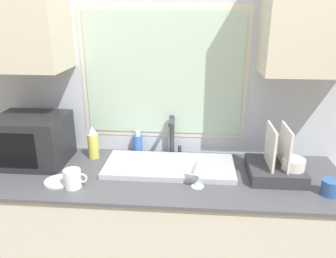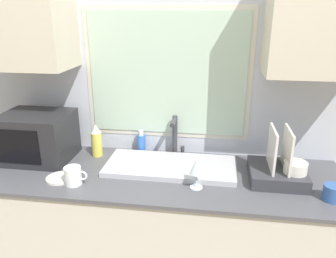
{
  "view_description": "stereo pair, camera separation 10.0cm",
  "coord_description": "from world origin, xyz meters",
  "px_view_note": "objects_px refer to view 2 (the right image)",
  "views": [
    {
      "loc": [
        0.19,
        -1.33,
        1.79
      ],
      "look_at": [
        0.06,
        0.28,
        1.2
      ],
      "focal_mm": 35.0,
      "sensor_mm": 36.0,
      "label": 1
    },
    {
      "loc": [
        0.29,
        -1.32,
        1.79
      ],
      "look_at": [
        0.06,
        0.28,
        1.2
      ],
      "focal_mm": 35.0,
      "sensor_mm": 36.0,
      "label": 2
    }
  ],
  "objects_px": {
    "dish_rack": "(279,169)",
    "spray_bottle": "(97,141)",
    "faucet": "(175,134)",
    "soap_bottle": "(141,143)",
    "wine_glass": "(197,167)",
    "microwave": "(37,137)",
    "mug_near_sink": "(73,176)"
  },
  "relations": [
    {
      "from": "microwave",
      "to": "mug_near_sink",
      "type": "bearing_deg",
      "value": -39.07
    },
    {
      "from": "wine_glass",
      "to": "microwave",
      "type": "bearing_deg",
      "value": 167.37
    },
    {
      "from": "microwave",
      "to": "dish_rack",
      "type": "xyz_separation_m",
      "value": [
        1.42,
        -0.07,
        -0.08
      ]
    },
    {
      "from": "microwave",
      "to": "soap_bottle",
      "type": "relative_size",
      "value": 2.7
    },
    {
      "from": "dish_rack",
      "to": "spray_bottle",
      "type": "relative_size",
      "value": 1.42
    },
    {
      "from": "mug_near_sink",
      "to": "microwave",
      "type": "bearing_deg",
      "value": 140.93
    },
    {
      "from": "spray_bottle",
      "to": "soap_bottle",
      "type": "bearing_deg",
      "value": 19.48
    },
    {
      "from": "dish_rack",
      "to": "wine_glass",
      "type": "height_order",
      "value": "dish_rack"
    },
    {
      "from": "dish_rack",
      "to": "soap_bottle",
      "type": "bearing_deg",
      "value": 162.48
    },
    {
      "from": "faucet",
      "to": "microwave",
      "type": "distance_m",
      "value": 0.84
    },
    {
      "from": "soap_bottle",
      "to": "mug_near_sink",
      "type": "xyz_separation_m",
      "value": [
        -0.26,
        -0.46,
        -0.02
      ]
    },
    {
      "from": "spray_bottle",
      "to": "wine_glass",
      "type": "distance_m",
      "value": 0.72
    },
    {
      "from": "soap_bottle",
      "to": "faucet",
      "type": "bearing_deg",
      "value": -6.44
    },
    {
      "from": "mug_near_sink",
      "to": "wine_glass",
      "type": "xyz_separation_m",
      "value": [
        0.64,
        0.06,
        0.07
      ]
    },
    {
      "from": "soap_bottle",
      "to": "wine_glass",
      "type": "bearing_deg",
      "value": -46.66
    },
    {
      "from": "microwave",
      "to": "wine_glass",
      "type": "height_order",
      "value": "microwave"
    },
    {
      "from": "mug_near_sink",
      "to": "dish_rack",
      "type": "bearing_deg",
      "value": 10.65
    },
    {
      "from": "microwave",
      "to": "wine_glass",
      "type": "relative_size",
      "value": 2.42
    },
    {
      "from": "faucet",
      "to": "soap_bottle",
      "type": "distance_m",
      "value": 0.24
    },
    {
      "from": "spray_bottle",
      "to": "soap_bottle",
      "type": "xyz_separation_m",
      "value": [
        0.26,
        0.09,
        -0.04
      ]
    },
    {
      "from": "soap_bottle",
      "to": "mug_near_sink",
      "type": "relative_size",
      "value": 1.21
    },
    {
      "from": "dish_rack",
      "to": "microwave",
      "type": "bearing_deg",
      "value": 177.02
    },
    {
      "from": "faucet",
      "to": "spray_bottle",
      "type": "distance_m",
      "value": 0.49
    },
    {
      "from": "microwave",
      "to": "dish_rack",
      "type": "distance_m",
      "value": 1.42
    },
    {
      "from": "soap_bottle",
      "to": "mug_near_sink",
      "type": "distance_m",
      "value": 0.53
    },
    {
      "from": "faucet",
      "to": "mug_near_sink",
      "type": "relative_size",
      "value": 2.09
    },
    {
      "from": "microwave",
      "to": "soap_bottle",
      "type": "height_order",
      "value": "microwave"
    },
    {
      "from": "microwave",
      "to": "mug_near_sink",
      "type": "relative_size",
      "value": 3.27
    },
    {
      "from": "spray_bottle",
      "to": "wine_glass",
      "type": "xyz_separation_m",
      "value": [
        0.64,
        -0.31,
        0.02
      ]
    },
    {
      "from": "dish_rack",
      "to": "soap_bottle",
      "type": "distance_m",
      "value": 0.85
    },
    {
      "from": "soap_bottle",
      "to": "mug_near_sink",
      "type": "bearing_deg",
      "value": -119.68
    },
    {
      "from": "dish_rack",
      "to": "spray_bottle",
      "type": "height_order",
      "value": "dish_rack"
    }
  ]
}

